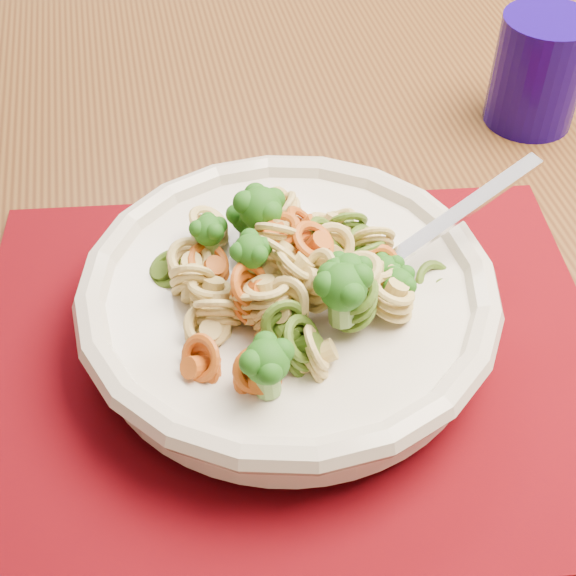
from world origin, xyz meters
name	(u,v)px	position (x,y,z in m)	size (l,w,h in m)	color
dining_table	(244,316)	(-0.43, -0.15, 0.62)	(1.46, 1.11, 0.72)	brown
placemat	(290,355)	(-0.45, -0.29, 0.72)	(0.40, 0.31, 0.00)	#600407
pasta_bowl	(288,299)	(-0.45, -0.27, 0.76)	(0.26, 0.26, 0.05)	beige
pasta_broccoli_heap	(288,281)	(-0.45, -0.27, 0.77)	(0.22, 0.22, 0.06)	tan
fork	(364,279)	(-0.40, -0.29, 0.77)	(0.19, 0.02, 0.01)	silver
tumbler	(538,71)	(-0.15, -0.13, 0.77)	(0.08, 0.08, 0.09)	#12045E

